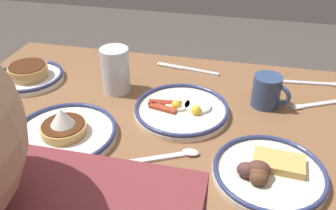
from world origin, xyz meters
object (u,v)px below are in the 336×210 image
(fork_far, at_px, (309,83))
(plate_far_companion, at_px, (268,172))
(plate_far_side, at_px, (64,132))
(drinking_glass, at_px, (116,72))
(tea_spoon, at_px, (172,156))
(plate_near_main, at_px, (29,75))
(butter_knife, at_px, (187,69))
(plate_center_pancakes, at_px, (182,110))
(fork_near, at_px, (320,104))
(coffee_mug, at_px, (267,91))

(fork_far, bearing_deg, plate_far_companion, 74.31)
(plate_far_side, xyz_separation_m, drinking_glass, (-0.05, -0.24, 0.04))
(tea_spoon, bearing_deg, plate_near_main, -26.66)
(plate_near_main, distance_m, plate_far_side, 0.34)
(plate_near_main, distance_m, butter_knife, 0.50)
(butter_knife, bearing_deg, drinking_glass, 44.81)
(plate_near_main, height_order, butter_knife, plate_near_main)
(plate_center_pancakes, xyz_separation_m, tea_spoon, (-0.01, 0.18, -0.01))
(plate_far_side, distance_m, fork_far, 0.73)
(plate_far_side, height_order, butter_knife, plate_far_side)
(plate_near_main, height_order, fork_near, plate_near_main)
(butter_knife, bearing_deg, tea_spoon, 95.69)
(drinking_glass, height_order, butter_knife, drinking_glass)
(plate_near_main, bearing_deg, fork_near, -176.54)
(plate_near_main, bearing_deg, butter_knife, -158.59)
(fork_far, distance_m, butter_knife, 0.38)
(plate_near_main, relative_size, plate_far_companion, 0.86)
(plate_center_pancakes, relative_size, plate_far_companion, 1.05)
(coffee_mug, relative_size, fork_far, 0.51)
(plate_far_companion, xyz_separation_m, tea_spoon, (0.21, -0.02, -0.01))
(plate_center_pancakes, xyz_separation_m, drinking_glass, (0.21, -0.08, 0.05))
(plate_center_pancakes, height_order, fork_far, plate_center_pancakes)
(butter_knife, bearing_deg, plate_near_main, 21.41)
(plate_far_companion, distance_m, tea_spoon, 0.21)
(plate_far_side, xyz_separation_m, coffee_mug, (-0.48, -0.26, 0.03))
(fork_near, bearing_deg, fork_far, -80.56)
(tea_spoon, bearing_deg, plate_center_pancakes, -86.24)
(plate_near_main, bearing_deg, coffee_mug, -178.53)
(plate_near_main, bearing_deg, plate_far_companion, 159.23)
(coffee_mug, bearing_deg, plate_far_side, 28.62)
(plate_far_side, bearing_deg, butter_knife, -118.08)
(plate_far_side, relative_size, fork_far, 1.24)
(plate_center_pancakes, bearing_deg, fork_far, -144.94)
(plate_far_companion, distance_m, butter_knife, 0.52)
(drinking_glass, distance_m, fork_far, 0.58)
(plate_center_pancakes, relative_size, fork_near, 1.51)
(coffee_mug, height_order, butter_knife, coffee_mug)
(plate_far_companion, distance_m, plate_far_side, 0.48)
(plate_center_pancakes, xyz_separation_m, fork_near, (-0.37, -0.13, -0.01))
(coffee_mug, relative_size, drinking_glass, 0.78)
(plate_far_side, xyz_separation_m, butter_knife, (-0.23, -0.42, -0.01))
(plate_far_companion, bearing_deg, butter_knife, -60.59)
(plate_center_pancakes, relative_size, plate_far_side, 1.00)
(butter_knife, relative_size, tea_spoon, 1.27)
(plate_far_companion, xyz_separation_m, drinking_glass, (0.43, -0.28, 0.04))
(plate_center_pancakes, distance_m, plate_far_companion, 0.30)
(drinking_glass, bearing_deg, plate_far_side, 79.16)
(coffee_mug, distance_m, fork_far, 0.20)
(fork_near, xyz_separation_m, butter_knife, (0.40, -0.13, -0.00))
(coffee_mug, relative_size, butter_knife, 0.48)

